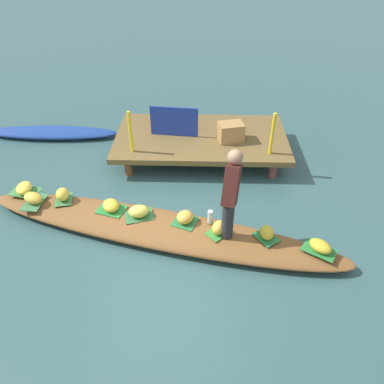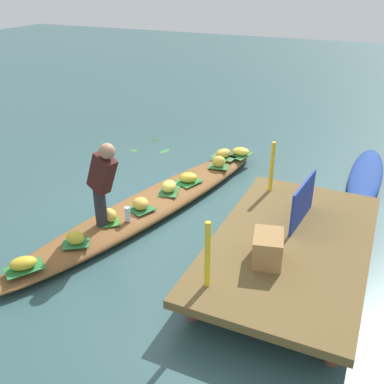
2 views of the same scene
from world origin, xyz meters
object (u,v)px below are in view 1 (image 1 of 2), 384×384
object	(u,v)px
banana_bunch_2	(62,194)
banana_bunch_5	(185,217)
banana_bunch_0	(219,228)
water_bottle	(210,217)
moored_boat	(52,133)
banana_bunch_8	(24,188)
produce_crate	(231,132)
market_banner	(174,122)
banana_bunch_4	(139,211)
banana_bunch_6	(320,246)
banana_bunch_1	(111,205)
vendor_person	(231,191)
banana_bunch_3	(267,233)
vendor_boat	(158,228)
banana_bunch_7	(33,198)

from	to	relation	value
banana_bunch_2	banana_bunch_5	distance (m)	1.95
banana_bunch_0	water_bottle	size ratio (longest dim) A/B	1.13
moored_boat	banana_bunch_8	bearing A→B (deg)	-81.70
banana_bunch_5	produce_crate	world-z (taller)	produce_crate
market_banner	produce_crate	world-z (taller)	market_banner
banana_bunch_2	banana_bunch_4	world-z (taller)	banana_bunch_2
banana_bunch_0	banana_bunch_6	size ratio (longest dim) A/B	0.76
banana_bunch_1	banana_bunch_6	xyz separation A→B (m)	(2.90, -0.75, -0.01)
banana_bunch_2	vendor_person	world-z (taller)	vendor_person
banana_bunch_3	banana_bunch_1	bearing A→B (deg)	166.65
banana_bunch_0	banana_bunch_8	distance (m)	3.16
banana_bunch_1	banana_bunch_5	size ratio (longest dim) A/B	1.14
moored_boat	banana_bunch_1	distance (m)	3.17
moored_boat	market_banner	world-z (taller)	market_banner
moored_boat	produce_crate	bearing A→B (deg)	-12.29
banana_bunch_0	moored_boat	bearing A→B (deg)	137.70
banana_bunch_5	banana_bunch_6	distance (m)	1.86
banana_bunch_8	market_banner	distance (m)	2.80
vendor_boat	banana_bunch_7	bearing A→B (deg)	-178.21
banana_bunch_6	banana_bunch_8	bearing A→B (deg)	165.22
moored_boat	banana_bunch_3	distance (m)	5.11
water_bottle	banana_bunch_8	bearing A→B (deg)	167.67
vendor_boat	banana_bunch_1	xyz separation A→B (m)	(-0.72, 0.27, 0.19)
banana_bunch_5	water_bottle	size ratio (longest dim) A/B	1.22
banana_bunch_3	banana_bunch_6	distance (m)	0.70
moored_boat	banana_bunch_5	distance (m)	4.07
banana_bunch_8	market_banner	bearing A→B (deg)	34.75
banana_bunch_4	water_bottle	distance (m)	1.04
moored_boat	banana_bunch_2	bearing A→B (deg)	-67.43
banana_bunch_7	water_bottle	world-z (taller)	water_bottle
banana_bunch_2	banana_bunch_6	bearing A→B (deg)	-14.75
banana_bunch_4	banana_bunch_8	world-z (taller)	banana_bunch_4
water_bottle	produce_crate	distance (m)	2.11
banana_bunch_7	banana_bunch_0	bearing A→B (deg)	-11.97
market_banner	banana_bunch_4	bearing A→B (deg)	-94.95
vendor_boat	banana_bunch_0	world-z (taller)	banana_bunch_0
banana_bunch_6	banana_bunch_5	bearing A→B (deg)	164.14
banana_bunch_4	banana_bunch_5	world-z (taller)	banana_bunch_5
banana_bunch_1	banana_bunch_6	world-z (taller)	banana_bunch_1
banana_bunch_1	banana_bunch_5	world-z (taller)	banana_bunch_5
banana_bunch_7	water_bottle	size ratio (longest dim) A/B	1.52
vendor_boat	water_bottle	size ratio (longest dim) A/B	26.41
moored_boat	banana_bunch_0	distance (m)	4.56
banana_bunch_2	market_banner	size ratio (longest dim) A/B	0.27
banana_bunch_4	produce_crate	world-z (taller)	produce_crate
banana_bunch_0	vendor_person	bearing A→B (deg)	16.50
market_banner	produce_crate	xyz separation A→B (m)	(1.04, -0.16, -0.11)
moored_boat	water_bottle	world-z (taller)	water_bottle
banana_bunch_4	banana_bunch_7	size ratio (longest dim) A/B	0.93
banana_bunch_3	banana_bunch_8	distance (m)	3.81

